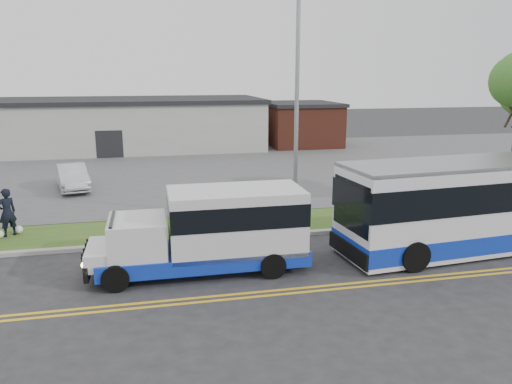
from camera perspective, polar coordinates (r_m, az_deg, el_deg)
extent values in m
plane|color=#28282B|center=(18.86, -1.91, -6.54)|extent=(140.00, 140.00, 0.00)
cube|color=yellow|center=(15.37, 0.77, -11.32)|extent=(70.00, 0.12, 0.01)
cube|color=yellow|center=(15.10, 1.03, -11.78)|extent=(70.00, 0.12, 0.01)
cube|color=#9E9B93|center=(19.86, -2.50, -5.27)|extent=(80.00, 0.30, 0.15)
cube|color=#30511B|center=(21.55, -3.33, -3.84)|extent=(80.00, 3.30, 0.10)
cube|color=#4C4C4F|center=(35.17, -7.00, 2.86)|extent=(80.00, 25.00, 0.10)
cube|color=#9E9E99|center=(44.75, -16.07, 7.21)|extent=(25.00, 10.00, 4.00)
cube|color=black|center=(44.58, -16.25, 9.99)|extent=(25.40, 10.40, 0.35)
cube|color=black|center=(39.94, -16.39, 5.20)|extent=(2.00, 0.15, 2.20)
cube|color=brown|center=(45.78, 5.11, 7.56)|extent=(6.00, 7.00, 3.60)
cube|color=black|center=(45.62, 5.16, 9.99)|extent=(6.30, 7.30, 0.30)
cylinder|color=gray|center=(21.22, 4.66, 9.09)|extent=(0.18, 0.18, 9.50)
cube|color=#0F2DAA|center=(16.79, -5.99, -7.18)|extent=(6.80, 2.32, 0.50)
cube|color=silver|center=(16.57, -2.30, -3.21)|extent=(4.40, 2.31, 2.10)
cube|color=black|center=(16.47, -2.31, -2.05)|extent=(4.42, 2.35, 0.75)
cube|color=silver|center=(16.46, -13.35, -4.97)|extent=(1.80, 2.15, 1.20)
cube|color=black|center=(16.44, -16.01, -4.42)|extent=(0.11, 1.90, 0.90)
cube|color=silver|center=(16.69, -17.05, -6.76)|extent=(1.01, 2.05, 0.55)
cube|color=black|center=(16.84, -18.52, -7.77)|extent=(0.16, 2.05, 0.50)
sphere|color=#FFD88C|center=(16.06, -19.04, -7.90)|extent=(0.20, 0.20, 0.20)
sphere|color=#FFD88C|center=(17.46, -18.49, -6.14)|extent=(0.20, 0.20, 0.20)
cylinder|color=black|center=(15.80, -15.79, -9.49)|extent=(0.84, 0.28, 0.84)
cylinder|color=black|center=(17.81, -15.40, -6.83)|extent=(0.84, 0.28, 0.84)
cylinder|color=black|center=(16.19, 1.93, -8.41)|extent=(0.84, 0.28, 0.84)
cylinder|color=black|center=(18.15, 0.26, -5.94)|extent=(0.84, 0.28, 0.84)
cube|color=silver|center=(20.71, 25.55, -1.16)|extent=(12.19, 3.75, 3.16)
cube|color=#0F2DAA|center=(20.99, 25.26, -4.05)|extent=(12.21, 3.78, 0.65)
cube|color=black|center=(20.59, 25.72, 0.45)|extent=(12.23, 3.80, 1.04)
cube|color=black|center=(17.19, 10.94, -1.54)|extent=(0.33, 2.51, 1.74)
cube|color=black|center=(17.62, 10.50, -6.53)|extent=(0.37, 2.73, 0.55)
cube|color=gray|center=(20.41, 26.01, 3.20)|extent=(12.19, 3.75, 0.13)
cylinder|color=black|center=(17.47, 17.65, -7.02)|extent=(1.07, 0.44, 1.05)
cylinder|color=black|center=(19.50, 13.36, -4.60)|extent=(1.07, 0.44, 1.05)
imported|color=black|center=(22.07, -26.57, -2.10)|extent=(0.85, 0.79, 1.94)
imported|color=silver|center=(29.63, -20.25, 1.63)|extent=(2.41, 4.50, 1.41)
sphere|color=white|center=(22.13, -27.26, -4.32)|extent=(0.32, 0.32, 0.32)
sphere|color=white|center=(22.44, -25.47, -3.90)|extent=(0.32, 0.32, 0.32)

